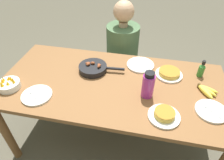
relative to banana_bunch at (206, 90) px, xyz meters
The scene contains 13 objects.
ground_plane 1.06m from the banana_bunch, behind, with size 14.00×14.00×0.00m, color #565142.
dining_table 0.74m from the banana_bunch, behind, with size 1.83×0.88×0.76m.
banana_bunch is the anchor object (origin of this frame).
skillet 0.92m from the banana_bunch, behind, with size 0.40×0.24×0.08m.
frittata_plate_center 0.32m from the banana_bunch, 150.77° to the left, with size 0.22×0.22×0.05m.
frittata_plate_side 0.44m from the banana_bunch, 134.67° to the right, with size 0.22×0.22×0.06m.
empty_plate_near_front 0.58m from the banana_bunch, 154.86° to the left, with size 0.24×0.24×0.02m.
empty_plate_far_left 1.28m from the banana_bunch, 166.24° to the right, with size 0.23×0.23×0.02m.
empty_plate_far_right 0.20m from the banana_bunch, 87.87° to the right, with size 0.22×0.22×0.02m.
fruit_bowl_mango 1.52m from the banana_bunch, behind, with size 0.17×0.17×0.11m.
water_bottle 0.47m from the banana_bunch, 163.79° to the right, with size 0.09×0.09×0.22m.
hot_sauce_bottle 0.21m from the banana_bunch, 96.01° to the left, with size 0.05×0.05×0.15m.
person_figure 1.04m from the banana_bunch, 139.20° to the left, with size 0.38×0.38×1.19m.
Camera 1 is at (0.25, -1.20, 1.81)m, focal length 32.00 mm.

